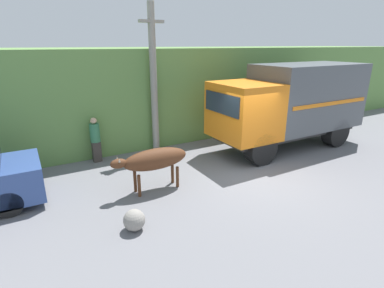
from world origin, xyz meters
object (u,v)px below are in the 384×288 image
brown_cow (154,160)px  utility_pole (154,78)px  pedestrian_on_hill (95,138)px  roadside_rock (134,220)px  cargo_truck (292,102)px

brown_cow → utility_pole: 3.86m
brown_cow → pedestrian_on_hill: pedestrian_on_hill is taller
brown_cow → roadside_rock: brown_cow is taller
brown_cow → roadside_rock: (-1.19, -1.59, -0.67)m
cargo_truck → pedestrian_on_hill: (-7.17, 2.17, -0.95)m
pedestrian_on_hill → roadside_rock: size_ratio=3.26×
brown_cow → pedestrian_on_hill: size_ratio=1.38×
utility_pole → roadside_rock: utility_pole is taller
brown_cow → pedestrian_on_hill: 3.18m
cargo_truck → brown_cow: size_ratio=2.91×
cargo_truck → pedestrian_on_hill: cargo_truck is taller
roadside_rock → brown_cow: bearing=53.3°
utility_pole → roadside_rock: 5.90m
cargo_truck → utility_pole: bearing=155.6°
cargo_truck → brown_cow: cargo_truck is taller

